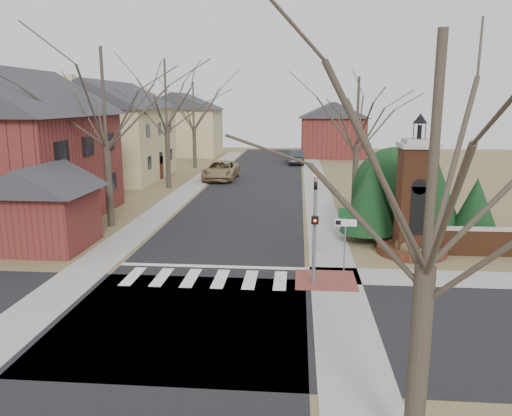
# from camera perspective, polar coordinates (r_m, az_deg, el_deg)

# --- Properties ---
(ground) EXTENTS (120.00, 120.00, 0.00)m
(ground) POSITION_cam_1_polar(r_m,az_deg,el_deg) (19.61, -6.21, -8.84)
(ground) COLOR brown
(ground) RESTS_ON ground
(main_street) EXTENTS (8.00, 70.00, 0.01)m
(main_street) POSITION_cam_1_polar(r_m,az_deg,el_deg) (40.73, -0.33, 2.17)
(main_street) COLOR black
(main_street) RESTS_ON ground
(cross_street) EXTENTS (120.00, 8.00, 0.01)m
(cross_street) POSITION_cam_1_polar(r_m,az_deg,el_deg) (16.90, -8.18, -12.40)
(cross_street) COLOR black
(cross_street) RESTS_ON ground
(crosswalk_zone) EXTENTS (8.00, 2.20, 0.02)m
(crosswalk_zone) POSITION_cam_1_polar(r_m,az_deg,el_deg) (20.34, -5.78, -8.02)
(crosswalk_zone) COLOR silver
(crosswalk_zone) RESTS_ON ground
(stop_bar) EXTENTS (8.00, 0.35, 0.02)m
(stop_bar) POSITION_cam_1_polar(r_m,az_deg,el_deg) (21.73, -5.05, -6.68)
(stop_bar) COLOR silver
(stop_bar) RESTS_ON ground
(sidewalk_right_main) EXTENTS (2.00, 60.00, 0.02)m
(sidewalk_right_main) POSITION_cam_1_polar(r_m,az_deg,el_deg) (40.60, 7.00, 2.06)
(sidewalk_right_main) COLOR gray
(sidewalk_right_main) RESTS_ON ground
(sidewalk_left) EXTENTS (2.00, 60.00, 0.02)m
(sidewalk_left) POSITION_cam_1_polar(r_m,az_deg,el_deg) (41.52, -7.50, 2.27)
(sidewalk_left) COLOR gray
(sidewalk_left) RESTS_ON ground
(curb_apron) EXTENTS (2.40, 2.40, 0.02)m
(curb_apron) POSITION_cam_1_polar(r_m,az_deg,el_deg) (20.24, 7.95, -8.18)
(curb_apron) COLOR brown
(curb_apron) RESTS_ON ground
(traffic_signal_pole) EXTENTS (0.28, 0.41, 4.50)m
(traffic_signal_pole) POSITION_cam_1_polar(r_m,az_deg,el_deg) (19.06, 6.74, -1.32)
(traffic_signal_pole) COLOR slate
(traffic_signal_pole) RESTS_ON ground
(sign_post) EXTENTS (0.90, 0.07, 2.75)m
(sign_post) POSITION_cam_1_polar(r_m,az_deg,el_deg) (20.67, 10.16, -2.20)
(sign_post) COLOR slate
(sign_post) RESTS_ON ground
(brick_gate_monument) EXTENTS (3.20, 3.20, 6.47)m
(brick_gate_monument) POSITION_cam_1_polar(r_m,az_deg,el_deg) (24.07, 17.64, -0.05)
(brick_gate_monument) COLOR #592F1A
(brick_gate_monument) RESTS_ON ground
(brick_garden_wall) EXTENTS (7.50, 0.50, 1.30)m
(brick_garden_wall) POSITION_cam_1_polar(r_m,az_deg,el_deg) (25.78, 27.24, -3.49)
(brick_garden_wall) COLOR #592F1A
(brick_garden_wall) RESTS_ON ground
(house_brick_left) EXTENTS (9.80, 11.80, 9.42)m
(house_brick_left) POSITION_cam_1_polar(r_m,az_deg,el_deg) (32.62, -26.02, 6.77)
(house_brick_left) COLOR maroon
(house_brick_left) RESTS_ON ground
(house_stucco_left) EXTENTS (9.80, 12.80, 9.28)m
(house_stucco_left) POSITION_cam_1_polar(r_m,az_deg,el_deg) (48.18, -16.18, 8.72)
(house_stucco_left) COLOR #CBBE87
(house_stucco_left) RESTS_ON ground
(garage_left) EXTENTS (4.80, 4.80, 4.29)m
(garage_left) POSITION_cam_1_polar(r_m,az_deg,el_deg) (25.97, -23.13, 0.56)
(garage_left) COLOR maroon
(garage_left) RESTS_ON ground
(house_distant_left) EXTENTS (10.80, 8.80, 8.53)m
(house_distant_left) POSITION_cam_1_polar(r_m,az_deg,el_deg) (67.85, -8.60, 9.58)
(house_distant_left) COLOR #CBBE87
(house_distant_left) RESTS_ON ground
(house_distant_right) EXTENTS (8.80, 8.80, 7.30)m
(house_distant_right) POSITION_cam_1_polar(r_m,az_deg,el_deg) (66.19, 8.73, 8.99)
(house_distant_right) COLOR maroon
(house_distant_right) RESTS_ON ground
(evergreen_near) EXTENTS (2.80, 2.80, 4.10)m
(evergreen_near) POSITION_cam_1_polar(r_m,az_deg,el_deg) (25.65, 12.77, 1.25)
(evergreen_near) COLOR #473D33
(evergreen_near) RESTS_ON ground
(evergreen_mid) EXTENTS (3.40, 3.40, 4.70)m
(evergreen_mid) POSITION_cam_1_polar(r_m,az_deg,el_deg) (27.41, 19.32, 2.18)
(evergreen_mid) COLOR #473D33
(evergreen_mid) RESTS_ON ground
(evergreen_far) EXTENTS (2.40, 2.40, 3.30)m
(evergreen_far) POSITION_cam_1_polar(r_m,az_deg,el_deg) (27.16, 23.81, 0.24)
(evergreen_far) COLOR #473D33
(evergreen_far) RESTS_ON ground
(evergreen_mass) EXTENTS (4.80, 4.80, 4.80)m
(evergreen_mass) POSITION_cam_1_polar(r_m,az_deg,el_deg) (28.36, 15.71, 2.31)
(evergreen_mass) COLOR black
(evergreen_mass) RESTS_ON ground
(bare_tree_0) EXTENTS (8.05, 8.05, 11.15)m
(bare_tree_0) POSITION_cam_1_polar(r_m,az_deg,el_deg) (29.00, -17.10, 12.95)
(bare_tree_0) COLOR #473D33
(bare_tree_0) RESTS_ON ground
(bare_tree_1) EXTENTS (8.40, 8.40, 11.64)m
(bare_tree_1) POSITION_cam_1_polar(r_m,az_deg,el_deg) (41.38, -10.32, 13.30)
(bare_tree_1) COLOR #473D33
(bare_tree_1) RESTS_ON ground
(bare_tree_2) EXTENTS (7.35, 7.35, 10.19)m
(bare_tree_2) POSITION_cam_1_polar(r_m,az_deg,el_deg) (54.13, -7.17, 11.98)
(bare_tree_2) COLOR #473D33
(bare_tree_2) RESTS_ON ground
(bare_tree_3) EXTENTS (7.00, 7.00, 9.70)m
(bare_tree_3) POSITION_cam_1_polar(r_m,az_deg,el_deg) (34.19, 11.58, 11.32)
(bare_tree_3) COLOR #473D33
(bare_tree_3) RESTS_ON ground
(bare_tree_4) EXTENTS (6.65, 6.65, 9.21)m
(bare_tree_4) POSITION_cam_1_polar(r_m,az_deg,el_deg) (9.30, 19.80, 7.63)
(bare_tree_4) COLOR #473D33
(bare_tree_4) RESTS_ON ground
(pickup_truck) EXTENTS (2.89, 6.13, 1.69)m
(pickup_truck) POSITION_cam_1_polar(r_m,az_deg,el_deg) (45.83, -4.03, 4.31)
(pickup_truck) COLOR #947D51
(pickup_truck) RESTS_ON ground
(distant_car) EXTENTS (1.86, 5.02, 1.64)m
(distant_car) POSITION_cam_1_polar(r_m,az_deg,el_deg) (57.79, 4.62, 5.86)
(distant_car) COLOR #323539
(distant_car) RESTS_ON ground
(dry_shrub_left) EXTENTS (0.92, 0.92, 0.92)m
(dry_shrub_left) POSITION_cam_1_polar(r_m,az_deg,el_deg) (24.01, 16.66, -4.21)
(dry_shrub_left) COLOR #4F4124
(dry_shrub_left) RESTS_ON ground
(dry_shrub_right) EXTENTS (0.74, 0.74, 0.74)m
(dry_shrub_right) POSITION_cam_1_polar(r_m,az_deg,el_deg) (24.19, 18.27, -4.41)
(dry_shrub_right) COLOR brown
(dry_shrub_right) RESTS_ON ground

